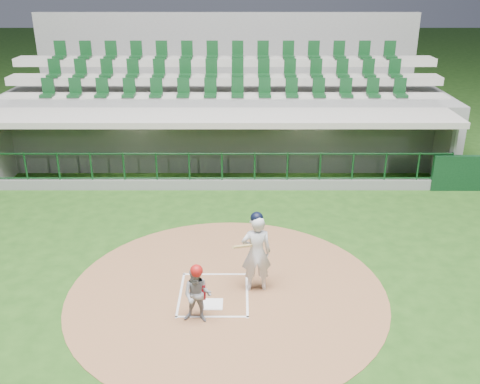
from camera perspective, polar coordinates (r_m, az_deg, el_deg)
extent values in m
plane|color=#1C3F12|center=(12.50, -2.75, -10.13)|extent=(120.00, 120.00, 0.00)
cylinder|color=brown|center=(12.32, -1.38, -10.62)|extent=(7.20, 7.20, 0.01)
cube|color=white|center=(11.90, -2.91, -11.86)|extent=(0.43, 0.43, 0.02)
cube|color=silver|center=(12.30, -6.37, -10.77)|extent=(0.05, 1.80, 0.01)
cube|color=white|center=(12.23, 0.76, -10.84)|extent=(0.05, 1.80, 0.01)
cube|color=white|center=(12.96, -2.65, -8.75)|extent=(1.55, 0.05, 0.01)
cube|color=white|center=(11.54, -3.02, -13.15)|extent=(1.55, 0.05, 0.01)
cube|color=slate|center=(19.44, -1.74, 0.51)|extent=(15.00, 3.00, 0.10)
cube|color=slate|center=(20.48, -1.66, 5.83)|extent=(15.00, 0.20, 2.70)
cube|color=#AAA497|center=(20.29, -1.68, 6.41)|extent=(13.50, 0.04, 0.90)
cube|color=slate|center=(20.60, -23.19, 4.08)|extent=(0.20, 3.00, 2.70)
cube|color=slate|center=(20.17, 20.09, 4.17)|extent=(0.20, 3.00, 2.70)
cube|color=gray|center=(18.31, -1.87, 8.51)|extent=(15.40, 3.50, 0.20)
cube|color=slate|center=(17.74, -1.91, 0.73)|extent=(15.00, 0.15, 0.40)
cube|color=black|center=(17.21, -1.98, 5.60)|extent=(15.00, 0.01, 0.95)
cube|color=brown|center=(20.32, -1.67, 2.34)|extent=(12.75, 0.40, 0.45)
cube|color=white|center=(18.92, -11.06, 8.16)|extent=(1.30, 0.35, 0.04)
cube|color=white|center=(18.73, 7.46, 8.24)|extent=(1.30, 0.35, 0.04)
cube|color=black|center=(18.94, 22.38, 1.88)|extent=(1.80, 0.18, 1.20)
imported|color=#B21513|center=(20.49, -14.79, 3.56)|extent=(1.19, 0.86, 1.66)
imported|color=#A2111B|center=(19.89, -6.28, 3.91)|extent=(1.17, 0.73, 1.85)
imported|color=#B21315|center=(20.09, -0.11, 3.90)|extent=(0.93, 0.78, 1.63)
imported|color=#B31A13|center=(20.00, 10.30, 3.29)|extent=(1.45, 0.56, 1.53)
cube|color=slate|center=(21.99, -1.56, 7.82)|extent=(17.00, 6.50, 2.50)
cube|color=#9F9A90|center=(20.26, -1.70, 9.88)|extent=(16.60, 0.95, 0.30)
cube|color=gray|center=(21.08, -1.64, 11.91)|extent=(16.60, 0.95, 0.30)
cube|color=gray|center=(21.92, -1.59, 13.78)|extent=(16.60, 0.95, 0.30)
cube|color=slate|center=(24.97, -1.39, 12.84)|extent=(17.00, 0.25, 5.05)
imported|color=silver|center=(11.96, 1.75, -6.53)|extent=(0.71, 0.50, 1.84)
sphere|color=black|center=(11.56, 1.80, -2.79)|extent=(0.28, 0.28, 0.28)
cylinder|color=tan|center=(11.58, 0.56, -5.77)|extent=(0.58, 0.79, 0.39)
imported|color=gray|center=(11.11, -4.57, -10.90)|extent=(0.66, 0.55, 1.24)
sphere|color=#A51411|center=(10.81, -4.67, -8.37)|extent=(0.26, 0.26, 0.26)
cube|color=#AA121F|center=(11.24, -4.52, -10.53)|extent=(0.32, 0.10, 0.35)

